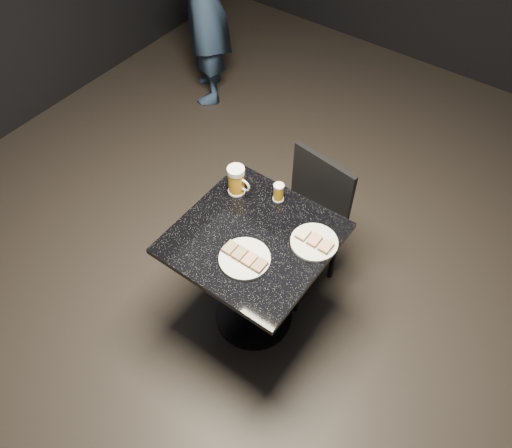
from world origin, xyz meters
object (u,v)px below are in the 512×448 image
(table, at_px, (254,266))
(beer_tumbler, at_px, (279,192))
(patron, at_px, (203,1))
(beer_mug, at_px, (237,180))
(chair, at_px, (305,219))
(plate_large, at_px, (245,259))
(plate_small, at_px, (314,242))

(table, distance_m, beer_tumbler, 0.39)
(patron, bearing_deg, table, 4.33)
(beer_mug, bearing_deg, table, -37.68)
(patron, height_order, chair, patron)
(plate_large, xyz_separation_m, plate_small, (0.20, 0.26, 0.00))
(table, relative_size, beer_mug, 4.75)
(table, height_order, chair, chair)
(plate_large, relative_size, beer_mug, 1.47)
(beer_mug, distance_m, beer_tumbler, 0.21)
(table, bearing_deg, plate_large, -70.32)
(plate_small, height_order, chair, chair)
(table, height_order, beer_tumbler, beer_tumbler)
(plate_small, bearing_deg, plate_large, -127.81)
(patron, distance_m, beer_mug, 1.87)
(patron, relative_size, table, 2.13)
(beer_tumbler, bearing_deg, patron, 140.70)
(patron, height_order, table, patron)
(plate_large, distance_m, beer_mug, 0.42)
(plate_small, distance_m, table, 0.38)
(table, distance_m, beer_mug, 0.44)
(patron, bearing_deg, beer_tumbler, 9.01)
(beer_mug, bearing_deg, patron, 135.03)
(patron, distance_m, table, 2.18)
(plate_small, height_order, patron, patron)
(plate_large, bearing_deg, chair, 90.67)
(plate_large, distance_m, chair, 0.61)
(beer_mug, height_order, chair, beer_mug)
(chair, bearing_deg, beer_mug, -138.53)
(plate_large, distance_m, table, 0.28)
(plate_large, bearing_deg, plate_small, 52.19)
(plate_small, xyz_separation_m, table, (-0.25, -0.13, -0.25))
(patron, relative_size, chair, 1.85)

